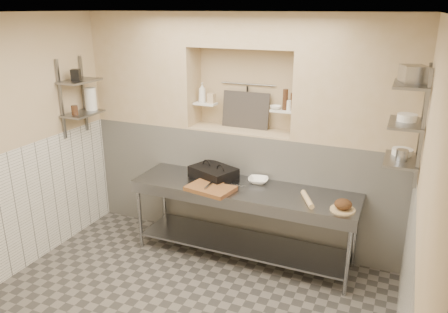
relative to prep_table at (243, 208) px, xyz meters
The scene contains 47 objects.
ceiling 2.52m from the prep_table, 101.07° to the right, with size 4.00×3.90×0.10m, color silver.
wall_left 2.68m from the prep_table, 152.59° to the right, with size 0.10×3.90×2.80m, color tan.
wall_right 2.30m from the prep_table, 33.05° to the right, with size 0.10×3.90×2.80m, color tan.
wall_back 1.14m from the prep_table, 105.82° to the left, with size 4.00×0.10×2.80m, color tan.
backwall_lower 0.61m from the prep_table, 112.21° to the left, with size 4.00×0.40×1.40m, color silver.
alcove_sill 0.98m from the prep_table, 112.21° to the left, with size 1.30×0.40×0.02m, color tan.
backwall_pillar_left 2.21m from the prep_table, 159.99° to the left, with size 1.35×0.40×1.40m, color tan.
backwall_pillar_right 1.91m from the prep_table, 27.40° to the left, with size 1.35×0.40×1.40m, color tan.
backwall_header 2.05m from the prep_table, 112.21° to the left, with size 1.30×0.40×0.40m, color tan.
wainscot_left 2.52m from the prep_table, 151.96° to the right, with size 0.02×3.90×1.40m, color silver.
wainscot_right 2.12m from the prep_table, 33.93° to the right, with size 0.02×3.90×1.40m, color silver.
alcove_shelf_left 1.41m from the prep_table, 142.23° to the left, with size 0.28×0.16×0.03m, color white.
alcove_shelf_right 1.23m from the prep_table, 64.65° to the left, with size 0.28×0.16×0.03m, color white.
utensil_rail 1.52m from the prep_table, 107.44° to the left, with size 0.02×0.02×0.70m, color gray.
hanging_steel 1.36m from the prep_table, 107.89° to the left, with size 0.02×0.02×0.30m, color black.
splash_panel 1.22m from the prep_table, 109.14° to the left, with size 0.60×0.02×0.45m, color #383330.
shelf_rail_left_a 2.49m from the prep_table, behind, with size 0.03×0.03×0.95m, color slate.
shelf_rail_left_b 2.51m from the prep_table, behind, with size 0.03×0.03×0.95m, color slate.
wall_shelf_left_lower 2.29m from the prep_table, behind, with size 0.30×0.50×0.03m, color slate.
wall_shelf_left_upper 2.48m from the prep_table, behind, with size 0.30×0.50×0.03m, color slate.
shelf_rail_right_a 2.12m from the prep_table, ahead, with size 0.03×0.03×1.05m, color slate.
shelf_rail_right_b 2.15m from the prep_table, 10.82° to the right, with size 0.03×0.03×1.05m, color slate.
wall_shelf_right_lower 1.83m from the prep_table, ahead, with size 0.30×0.50×0.03m, color slate.
wall_shelf_right_mid 2.02m from the prep_table, ahead, with size 0.30×0.50×0.03m, color slate.
wall_shelf_right_upper 2.24m from the prep_table, ahead, with size 0.30×0.50×0.03m, color slate.
prep_table is the anchor object (origin of this frame).
panini_press 0.56m from the prep_table, 162.89° to the left, with size 0.61×0.54×0.14m.
cutting_board 0.47m from the prep_table, 146.05° to the right, with size 0.51×0.35×0.05m, color brown.
knife_blade 0.32m from the prep_table, 141.09° to the right, with size 0.25×0.03×0.01m, color gray.
tongs 0.50m from the prep_table, 151.48° to the right, with size 0.02×0.02×0.25m, color gray.
mixing_bowl 0.37m from the prep_table, 63.31° to the left, with size 0.24×0.24×0.06m, color white.
rolling_pin 0.81m from the prep_table, ahead, with size 0.06×0.06×0.38m, color #DCB475.
bread_board 1.17m from the prep_table, ahead, with size 0.25×0.25×0.01m, color #DCB475.
bread_loaf 1.18m from the prep_table, ahead, with size 0.18×0.18×0.11m, color #4C2D19.
bottle_soap 1.53m from the prep_table, 143.59° to the left, with size 0.09×0.10×0.25m, color white.
jar_alcove 1.43m from the prep_table, 138.68° to the left, with size 0.08×0.08×0.12m, color tan.
bowl_alcove 1.24m from the prep_table, 71.52° to the left, with size 0.13×0.13×0.04m, color white.
condiment_a 1.36m from the prep_table, 57.08° to the left, with size 0.05×0.05×0.20m, color #3B2215.
condiment_b 1.35m from the prep_table, 62.69° to the left, with size 0.06×0.06×0.24m, color #3B2215.
condiment_c 1.31m from the prep_table, 59.61° to the left, with size 0.07×0.07×0.12m, color white.
jug_left 2.35m from the prep_table, behind, with size 0.14×0.14×0.28m, color white.
jar_left 2.33m from the prep_table, behind, with size 0.08×0.08×0.12m, color #3B2215.
box_left_upper 2.53m from the prep_table, behind, with size 0.10×0.10×0.14m, color black.
bowl_right 1.84m from the prep_table, ahead, with size 0.19×0.19×0.06m, color white.
canister_right 1.86m from the prep_table, ahead, with size 0.11×0.11×0.11m, color gray.
bowl_right_mid 2.04m from the prep_table, ahead, with size 0.18×0.18×0.06m, color white.
basket_right 2.30m from the prep_table, ahead, with size 0.20×0.24×0.15m, color gray.
Camera 1 is at (1.83, -3.10, 2.84)m, focal length 35.00 mm.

